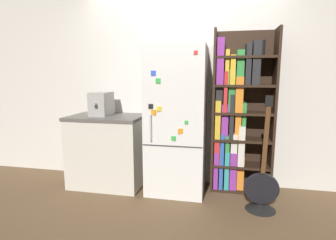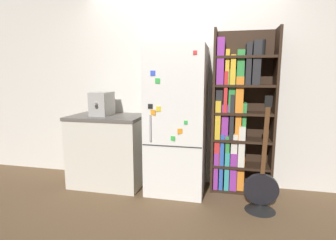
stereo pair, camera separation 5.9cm
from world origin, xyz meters
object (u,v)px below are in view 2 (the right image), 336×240
at_px(refrigerator, 177,121).
at_px(bookshelf, 236,116).
at_px(guitar, 261,195).
at_px(espresso_machine, 102,104).

height_order(refrigerator, bookshelf, bookshelf).
bearing_deg(refrigerator, guitar, -19.30).
xyz_separation_m(bookshelf, espresso_machine, (-1.70, -0.18, 0.13)).
distance_m(refrigerator, espresso_machine, 1.01).
bearing_deg(guitar, refrigerator, 160.70).
height_order(bookshelf, guitar, bookshelf).
distance_m(refrigerator, bookshelf, 0.73).
relative_size(bookshelf, espresso_machine, 5.26).
relative_size(refrigerator, guitar, 1.43).
bearing_deg(bookshelf, guitar, -62.02).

